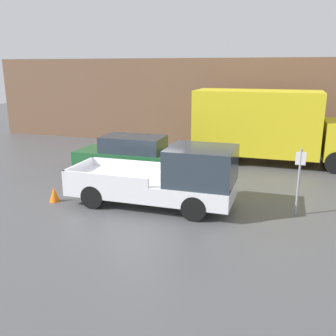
{
  "coord_description": "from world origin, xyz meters",
  "views": [
    {
      "loc": [
        4.58,
        -11.27,
        4.53
      ],
      "look_at": [
        0.69,
        0.97,
        1.04
      ],
      "focal_mm": 40.0,
      "sensor_mm": 36.0,
      "label": 1
    }
  ],
  "objects": [
    {
      "name": "delivery_truck",
      "position": [
        3.74,
        7.09,
        1.84
      ],
      "size": [
        7.65,
        2.54,
        3.45
      ],
      "color": "gold",
      "rests_on": "ground"
    },
    {
      "name": "ground_plane",
      "position": [
        0.0,
        0.0,
        0.0
      ],
      "size": [
        60.0,
        60.0,
        0.0
      ],
      "primitive_type": "plane",
      "color": "#4C4C4F"
    },
    {
      "name": "building_wall",
      "position": [
        0.0,
        10.33,
        2.5
      ],
      "size": [
        28.0,
        0.15,
        5.01
      ],
      "color": "brown",
      "rests_on": "ground"
    },
    {
      "name": "parking_sign",
      "position": [
        5.08,
        0.43,
        1.21
      ],
      "size": [
        0.3,
        0.07,
        2.14
      ],
      "color": "gray",
      "rests_on": "ground"
    },
    {
      "name": "traffic_cone",
      "position": [
        -2.89,
        -0.79,
        0.27
      ],
      "size": [
        0.36,
        0.36,
        0.54
      ],
      "color": "orange",
      "rests_on": "ground"
    },
    {
      "name": "pickup_truck",
      "position": [
        1.05,
        -0.03,
        0.97
      ],
      "size": [
        5.52,
        2.09,
        2.08
      ],
      "color": "silver",
      "rests_on": "ground"
    },
    {
      "name": "car",
      "position": [
        -1.65,
        3.14,
        0.86
      ],
      "size": [
        4.74,
        1.82,
        1.69
      ],
      "color": "#1E592D",
      "rests_on": "ground"
    }
  ]
}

